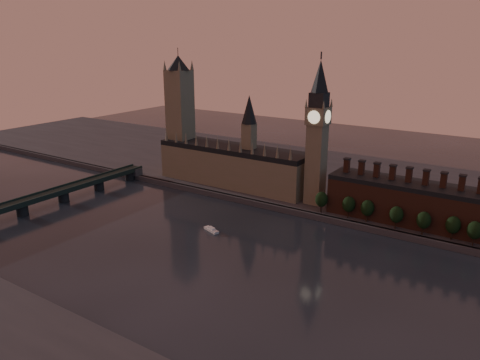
% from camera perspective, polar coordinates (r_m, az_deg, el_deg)
% --- Properties ---
extents(ground, '(900.00, 900.00, 0.00)m').
position_cam_1_polar(ground, '(265.83, -3.22, -9.89)').
color(ground, black).
rests_on(ground, ground).
extents(north_bank, '(900.00, 182.00, 4.00)m').
position_cam_1_polar(north_bank, '(411.40, 11.72, -0.05)').
color(north_bank, '#424247').
rests_on(north_bank, ground).
extents(palace_of_westminster, '(130.00, 30.30, 74.00)m').
position_cam_1_polar(palace_of_westminster, '(381.03, -0.75, 2.02)').
color(palace_of_westminster, '#7C6D58').
rests_on(palace_of_westminster, north_bank).
extents(victoria_tower, '(24.00, 24.00, 108.00)m').
position_cam_1_polar(victoria_tower, '(406.71, -7.32, 8.23)').
color(victoria_tower, '#7C6D58').
rests_on(victoria_tower, north_bank).
extents(big_ben, '(15.00, 15.00, 107.00)m').
position_cam_1_polar(big_ben, '(333.47, 9.43, 5.83)').
color(big_ben, '#7C6D58').
rests_on(big_ben, north_bank).
extents(chimney_block, '(110.00, 25.00, 37.00)m').
position_cam_1_polar(chimney_block, '(322.40, 20.49, -2.62)').
color(chimney_block, '#592F22').
rests_on(chimney_block, north_bank).
extents(embankment_tree_0, '(8.60, 8.60, 14.88)m').
position_cam_1_polar(embankment_tree_0, '(326.39, 9.90, -2.33)').
color(embankment_tree_0, black).
rests_on(embankment_tree_0, north_bank).
extents(embankment_tree_1, '(8.60, 8.60, 14.88)m').
position_cam_1_polar(embankment_tree_1, '(320.36, 13.11, -2.91)').
color(embankment_tree_1, black).
rests_on(embankment_tree_1, north_bank).
extents(embankment_tree_2, '(8.60, 8.60, 14.88)m').
position_cam_1_polar(embankment_tree_2, '(316.55, 15.27, -3.32)').
color(embankment_tree_2, black).
rests_on(embankment_tree_2, north_bank).
extents(embankment_tree_3, '(8.60, 8.60, 14.88)m').
position_cam_1_polar(embankment_tree_3, '(310.35, 18.53, -4.02)').
color(embankment_tree_3, black).
rests_on(embankment_tree_3, north_bank).
extents(embankment_tree_4, '(8.60, 8.60, 14.88)m').
position_cam_1_polar(embankment_tree_4, '(306.83, 21.49, -4.58)').
color(embankment_tree_4, black).
rests_on(embankment_tree_4, north_bank).
extents(embankment_tree_5, '(8.60, 8.60, 14.88)m').
position_cam_1_polar(embankment_tree_5, '(306.17, 24.54, -5.00)').
color(embankment_tree_5, black).
rests_on(embankment_tree_5, north_bank).
extents(embankment_tree_6, '(8.60, 8.60, 14.88)m').
position_cam_1_polar(embankment_tree_6, '(303.36, 26.71, -5.49)').
color(embankment_tree_6, black).
rests_on(embankment_tree_6, north_bank).
extents(westminster_bridge, '(14.00, 200.00, 11.55)m').
position_cam_1_polar(westminster_bridge, '(369.15, -23.22, -2.20)').
color(westminster_bridge, black).
rests_on(westminster_bridge, ground).
extents(river_boat, '(13.08, 7.63, 2.52)m').
position_cam_1_polar(river_boat, '(304.71, -3.51, -6.05)').
color(river_boat, silver).
rests_on(river_boat, ground).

